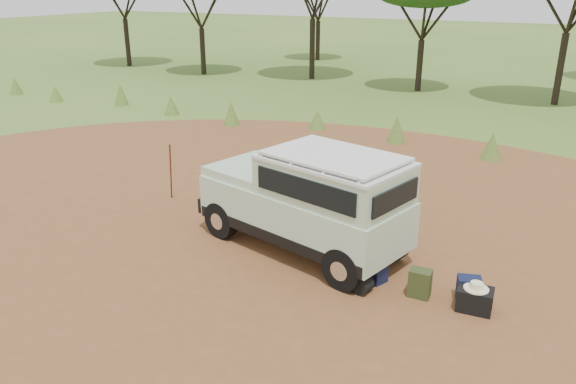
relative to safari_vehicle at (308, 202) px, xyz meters
The scene contains 12 objects.
ground 1.47m from the safari_vehicle, 148.48° to the right, with size 140.00×140.00×0.00m, color #486C26.
dirt_clearing 1.46m from the safari_vehicle, 148.48° to the right, with size 23.00×23.00×0.01m, color brown.
grass_fringe 8.17m from the safari_vehicle, 95.68° to the left, with size 36.60×1.60×0.90m.
safari_vehicle is the anchor object (origin of this frame).
walking_staff 4.06m from the safari_vehicle, 168.60° to the left, with size 0.04×0.04×1.49m, color maroon.
backpack_black 1.61m from the safari_vehicle, 28.07° to the right, with size 0.42×0.31×0.57m, color black.
backpack_navy 1.78m from the safari_vehicle, 18.88° to the right, with size 0.42×0.30×0.54m, color #13153E.
backpack_olive 2.59m from the safari_vehicle, 15.81° to the right, with size 0.35×0.25×0.49m, color #37421E.
duffel_navy 3.24m from the safari_vehicle, ahead, with size 0.37×0.28×0.42m, color #13153E.
hard_case 3.43m from the safari_vehicle, 11.61° to the right, with size 0.54×0.38×0.38m, color black.
stuff_sack 2.01m from the safari_vehicle, 33.36° to the right, with size 0.28×0.28×0.28m, color black.
safari_hat 3.38m from the safari_vehicle, 11.61° to the right, with size 0.39×0.39×0.11m.
Camera 1 is at (5.23, -8.23, 4.88)m, focal length 35.00 mm.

